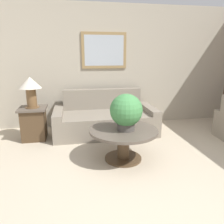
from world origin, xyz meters
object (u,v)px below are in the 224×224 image
Objects in this scene: couch_main at (105,120)px; table_lamp at (30,87)px; potted_plant_on_table at (126,111)px; side_table at (34,123)px; coffee_table at (123,138)px.

table_lamp is at bearing -174.84° from couch_main.
table_lamp reaches higher than couch_main.
table_lamp reaches higher than potted_plant_on_table.
table_lamp is (0.00, 0.00, 0.68)m from side_table.
couch_main is 1.98× the size of coffee_table.
couch_main is 1.55m from table_lamp.
side_table is at bearing -90.00° from table_lamp.
couch_main is 3.77× the size of potted_plant_on_table.
potted_plant_on_table is (0.12, -1.28, 0.50)m from couch_main.
coffee_table is (0.10, -1.24, 0.08)m from couch_main.
side_table is at bearing 142.72° from coffee_table.
couch_main is 1.25m from coffee_table.
table_lamp reaches higher than coffee_table.
side_table reaches higher than coffee_table.
couch_main is at bearing 94.46° from coffee_table.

